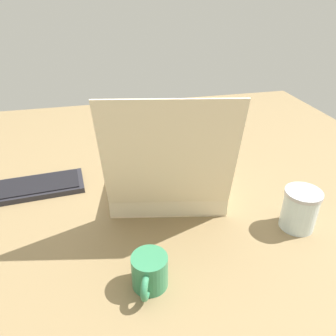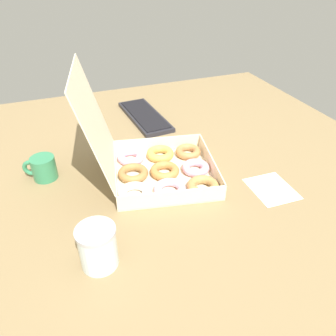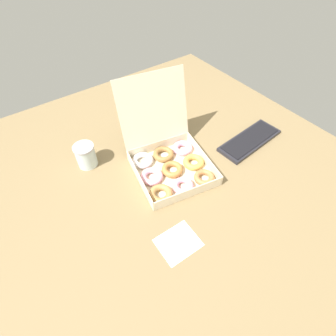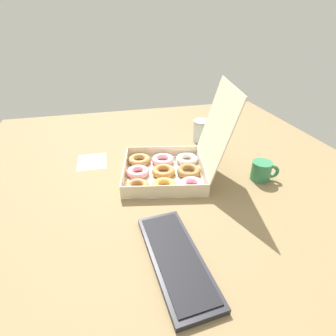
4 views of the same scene
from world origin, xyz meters
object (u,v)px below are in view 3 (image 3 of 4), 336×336
(coffee_mug, at_px, (150,115))
(glass_jar, at_px, (86,155))
(keyboard, at_px, (250,140))
(donut_box, at_px, (170,162))

(coffee_mug, relative_size, glass_jar, 0.96)
(keyboard, xyz_separation_m, glass_jar, (-0.76, 0.35, 0.05))
(donut_box, bearing_deg, glass_jar, 140.21)
(glass_jar, bearing_deg, donut_box, -39.79)
(coffee_mug, bearing_deg, glass_jar, -165.93)
(donut_box, bearing_deg, keyboard, -12.01)
(keyboard, height_order, glass_jar, glass_jar)
(donut_box, distance_m, keyboard, 0.46)
(donut_box, height_order, keyboard, donut_box)
(keyboard, relative_size, glass_jar, 3.27)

